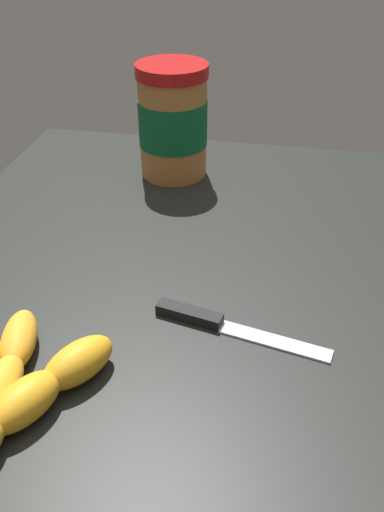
# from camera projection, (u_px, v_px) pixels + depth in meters

# --- Properties ---
(ground_plane) EXTENTS (0.89, 0.73, 0.04)m
(ground_plane) POSITION_uv_depth(u_px,v_px,m) (206.00, 321.00, 0.59)
(ground_plane) COLOR black
(peanut_butter_jar) EXTENTS (0.10, 0.10, 0.16)m
(peanut_butter_jar) POSITION_uv_depth(u_px,v_px,m) (173.00, 121.00, 0.80)
(peanut_butter_jar) COLOR #B27238
(peanut_butter_jar) RESTS_ON ground_plane
(butter_knife) EXTENTS (0.05, 0.18, 0.01)m
(butter_knife) POSITION_uv_depth(u_px,v_px,m) (225.00, 325.00, 0.55)
(butter_knife) COLOR silver
(butter_knife) RESTS_ON ground_plane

